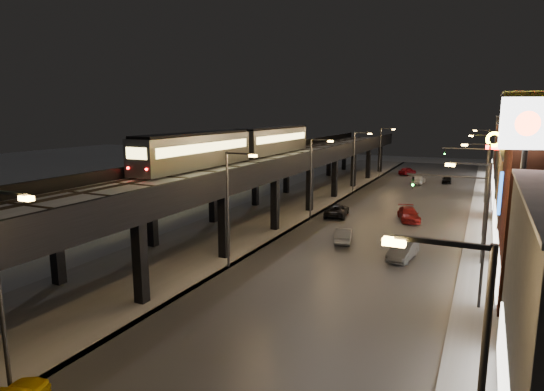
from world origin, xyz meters
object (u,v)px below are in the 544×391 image
at_px(subway_train, 241,144).
at_px(car_onc_silver, 403,251).
at_px(car_mid_dark, 418,180).
at_px(car_mid_silver, 337,211).
at_px(car_near_white, 343,235).
at_px(car_onc_white, 409,215).
at_px(car_onc_red, 447,180).
at_px(sign_citgo, 525,152).
at_px(car_far_white, 407,171).

distance_m(subway_train, car_onc_silver, 22.72).
bearing_deg(car_mid_dark, car_mid_silver, 82.29).
bearing_deg(subway_train, car_mid_dark, 65.10).
bearing_deg(car_near_white, car_onc_silver, 141.46).
distance_m(car_onc_white, car_onc_red, 30.27).
relative_size(car_onc_silver, sign_citgo, 0.35).
relative_size(car_mid_dark, sign_citgo, 0.37).
bearing_deg(car_mid_dark, subway_train, 67.49).
distance_m(car_mid_dark, car_onc_red, 5.07).
height_order(car_mid_dark, car_onc_red, car_mid_dark).
relative_size(car_near_white, car_mid_dark, 0.87).
height_order(subway_train, car_mid_dark, subway_train).
xyz_separation_m(car_far_white, car_onc_white, (6.02, -37.72, -0.03)).
bearing_deg(car_onc_white, car_near_white, -127.92).
bearing_deg(car_mid_dark, car_near_white, 90.23).
height_order(subway_train, car_near_white, subway_train).
distance_m(car_near_white, car_onc_silver, 6.45).
distance_m(car_near_white, car_far_white, 48.95).
relative_size(car_near_white, car_mid_silver, 0.80).
distance_m(car_mid_dark, car_onc_white, 27.65).
bearing_deg(car_near_white, car_onc_red, -110.60).
bearing_deg(car_onc_white, car_mid_silver, 172.01).
relative_size(car_onc_silver, car_onc_red, 1.20).
bearing_deg(car_mid_silver, car_onc_red, -114.68).
bearing_deg(car_mid_silver, car_onc_silver, 118.75).
height_order(car_mid_silver, car_onc_silver, car_onc_silver).
xyz_separation_m(car_mid_silver, car_far_white, (1.80, 39.05, 0.04)).
relative_size(car_near_white, car_onc_white, 0.82).
height_order(car_near_white, car_onc_red, car_near_white).
bearing_deg(car_onc_silver, car_near_white, 160.85).
distance_m(car_mid_silver, car_onc_red, 32.93).
height_order(car_near_white, car_mid_silver, car_mid_silver).
bearing_deg(subway_train, car_near_white, -22.26).
distance_m(car_mid_silver, car_far_white, 39.09).
relative_size(car_mid_silver, car_mid_dark, 1.09).
distance_m(car_near_white, car_mid_silver, 10.53).
xyz_separation_m(car_far_white, car_onc_red, (7.63, -7.50, -0.12)).
bearing_deg(car_onc_silver, car_far_white, 105.14).
height_order(car_onc_white, car_onc_red, car_onc_white).
bearing_deg(car_onc_silver, car_onc_red, 96.76).
xyz_separation_m(car_near_white, car_onc_silver, (5.81, -2.81, 0.06)).
height_order(car_mid_dark, car_onc_white, car_onc_white).
height_order(car_far_white, car_onc_silver, car_far_white).
distance_m(car_far_white, car_onc_red, 10.70).
relative_size(car_onc_white, car_onc_red, 1.33).
bearing_deg(car_onc_red, car_onc_silver, -92.38).
height_order(car_near_white, sign_citgo, sign_citgo).
xyz_separation_m(car_far_white, car_onc_silver, (7.68, -51.73, -0.01)).
bearing_deg(car_mid_dark, car_onc_silver, 98.36).
height_order(car_onc_silver, car_onc_white, car_onc_silver).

